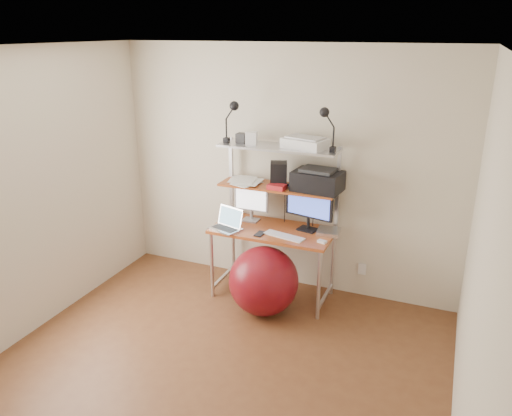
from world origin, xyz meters
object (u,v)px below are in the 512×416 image
Objects in this scene: monitor_silver at (251,200)px; monitor_black at (309,205)px; laptop at (228,224)px; exercise_ball at (264,281)px; printer at (318,180)px.

monitor_silver is 0.80× the size of monitor_black.
monitor_silver reaches higher than laptop.
monitor_black reaches higher than monitor_silver.
monitor_black is at bearing 38.56° from laptop.
exercise_ball is at bearing -3.81° from laptop.
exercise_ball is (-0.29, -0.46, -0.66)m from monitor_black.
monitor_silver is 0.83× the size of printer.
monitor_black is (0.62, -0.02, 0.04)m from monitor_silver.
laptop is 0.67m from exercise_ball.
laptop is (-0.75, -0.28, -0.21)m from monitor_black.
printer is at bearing 0.08° from monitor_silver.
printer is (0.69, -0.01, 0.30)m from monitor_silver.
printer is at bearing 24.02° from monitor_black.
exercise_ball is (0.33, -0.49, -0.62)m from monitor_silver.
monitor_silver is at bearing 84.87° from laptop.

